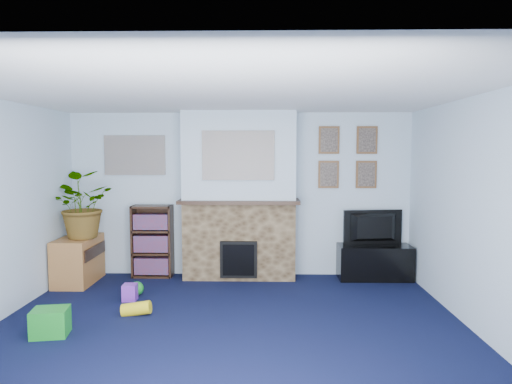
{
  "coord_description": "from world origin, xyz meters",
  "views": [
    {
      "loc": [
        0.37,
        -4.46,
        1.83
      ],
      "look_at": [
        0.26,
        1.0,
        1.35
      ],
      "focal_mm": 32.0,
      "sensor_mm": 36.0,
      "label": 1
    }
  ],
  "objects_px": {
    "television": "(375,228)",
    "sideboard": "(78,258)",
    "tv_stand": "(374,263)",
    "bookshelf": "(153,243)"
  },
  "relations": [
    {
      "from": "television",
      "to": "sideboard",
      "type": "bearing_deg",
      "value": -3.44
    },
    {
      "from": "tv_stand",
      "to": "sideboard",
      "type": "bearing_deg",
      "value": -176.18
    },
    {
      "from": "television",
      "to": "sideboard",
      "type": "xyz_separation_m",
      "value": [
        -4.19,
        -0.3,
        -0.39
      ]
    },
    {
      "from": "bookshelf",
      "to": "sideboard",
      "type": "relative_size",
      "value": 1.27
    },
    {
      "from": "bookshelf",
      "to": "sideboard",
      "type": "distance_m",
      "value": 1.04
    },
    {
      "from": "sideboard",
      "to": "tv_stand",
      "type": "bearing_deg",
      "value": 3.82
    },
    {
      "from": "tv_stand",
      "to": "bookshelf",
      "type": "distance_m",
      "value": 3.24
    },
    {
      "from": "tv_stand",
      "to": "sideboard",
      "type": "height_order",
      "value": "sideboard"
    },
    {
      "from": "bookshelf",
      "to": "sideboard",
      "type": "xyz_separation_m",
      "value": [
        -0.96,
        -0.36,
        -0.15
      ]
    },
    {
      "from": "television",
      "to": "tv_stand",
      "type": "bearing_deg",
      "value": 82.46
    }
  ]
}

